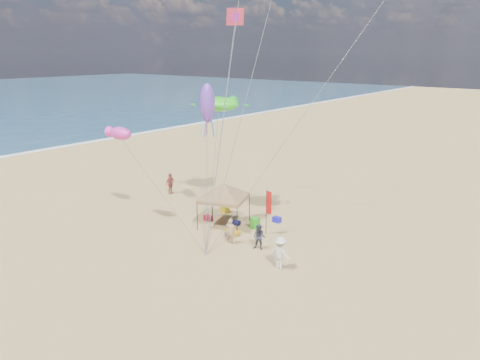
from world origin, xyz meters
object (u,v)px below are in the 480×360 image
(chair_green, at_px, (255,223))
(person_far_a, at_px, (170,184))
(canopy_tent, at_px, (224,185))
(cooler_blue, at_px, (277,220))
(person_near_b, at_px, (259,237))
(feather_flag, at_px, (268,205))
(chair_yellow, at_px, (225,208))
(person_near_a, at_px, (231,231))
(person_near_c, at_px, (280,253))
(cooler_red, at_px, (208,218))
(beach_cart, at_px, (233,232))

(chair_green, xyz_separation_m, person_far_a, (-9.88, 1.71, 0.51))
(canopy_tent, height_order, cooler_blue, canopy_tent)
(person_near_b, bearing_deg, feather_flag, 95.83)
(chair_green, distance_m, chair_yellow, 3.66)
(chair_green, xyz_separation_m, person_near_a, (0.35, -2.92, 0.45))
(person_far_a, bearing_deg, chair_yellow, -102.28)
(person_near_c, bearing_deg, cooler_blue, -53.93)
(cooler_red, height_order, cooler_blue, same)
(person_near_c, distance_m, person_far_a, 15.45)
(beach_cart, bearing_deg, canopy_tent, 148.61)
(chair_yellow, bearing_deg, person_far_a, 174.27)
(feather_flag, height_order, person_near_c, feather_flag)
(chair_green, relative_size, beach_cart, 0.78)
(chair_green, bearing_deg, cooler_blue, 72.79)
(cooler_blue, bearing_deg, person_far_a, -179.69)
(chair_green, bearing_deg, person_near_c, -40.21)
(chair_yellow, xyz_separation_m, beach_cart, (3.08, -2.88, -0.15))
(cooler_red, distance_m, person_far_a, 7.11)
(canopy_tent, height_order, beach_cart, canopy_tent)
(cooler_blue, height_order, person_near_a, person_near_a)
(chair_yellow, relative_size, person_near_c, 0.39)
(feather_flag, bearing_deg, chair_yellow, 162.67)
(chair_yellow, bearing_deg, person_near_b, -32.42)
(canopy_tent, relative_size, beach_cart, 5.69)
(person_near_a, relative_size, person_near_c, 0.88)
(person_near_b, bearing_deg, cooler_red, 147.00)
(cooler_blue, bearing_deg, beach_cart, -105.10)
(canopy_tent, bearing_deg, person_near_c, -24.46)
(cooler_red, distance_m, chair_yellow, 2.02)
(cooler_blue, height_order, person_near_b, person_near_b)
(chair_yellow, bearing_deg, person_near_c, -31.40)
(feather_flag, bearing_deg, canopy_tent, -171.56)
(canopy_tent, relative_size, cooler_blue, 9.48)
(person_far_a, bearing_deg, person_near_a, -120.89)
(feather_flag, xyz_separation_m, person_near_a, (-1.00, -2.47, -1.18))
(cooler_blue, relative_size, chair_green, 0.77)
(cooler_blue, xyz_separation_m, chair_yellow, (-4.05, -0.69, 0.16))
(chair_yellow, distance_m, person_near_a, 5.56)
(feather_flag, relative_size, cooler_red, 5.49)
(chair_green, bearing_deg, person_far_a, 170.18)
(feather_flag, xyz_separation_m, person_near_c, (3.20, -3.40, -1.08))
(cooler_red, distance_m, person_near_b, 5.80)
(chair_green, xyz_separation_m, chair_yellow, (-3.50, 1.07, 0.00))
(canopy_tent, relative_size, person_near_b, 3.32)
(feather_flag, bearing_deg, cooler_red, -173.97)
(beach_cart, height_order, person_near_b, person_near_b)
(chair_yellow, distance_m, beach_cart, 4.22)
(feather_flag, xyz_separation_m, person_near_b, (0.88, -2.12, -1.21))
(cooler_blue, xyz_separation_m, beach_cart, (-0.96, -3.58, 0.01))
(feather_flag, xyz_separation_m, beach_cart, (-1.77, -1.37, -1.78))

